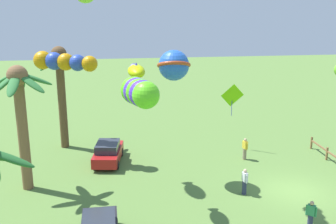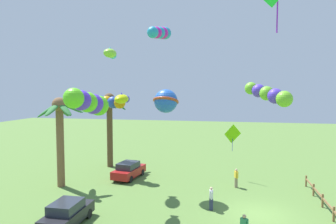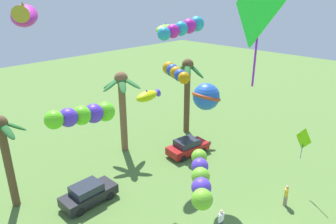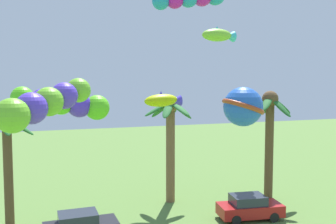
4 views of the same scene
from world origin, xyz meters
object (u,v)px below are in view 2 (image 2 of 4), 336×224
object	(u,v)px
kite_tube_3	(160,33)
kite_fish_5	(122,99)
kite_tube_0	(269,94)
kite_ball_8	(166,101)
kite_diamond_6	(232,134)
kite_tube_1	(89,103)
spectator_2	(211,198)
kite_tube_9	(105,102)
spectator_0	(236,178)
parked_car_1	(129,170)
kite_fish_7	(110,53)
palm_tree_2	(60,124)
parked_car_0	(67,213)
palm_tree_1	(110,115)

from	to	relation	value
kite_tube_3	kite_fish_5	xyz separation A→B (m)	(-0.43, 2.63, -4.53)
kite_tube_0	kite_ball_8	distance (m)	11.16
kite_diamond_6	kite_tube_1	bearing A→B (deg)	148.26
spectator_2	kite_tube_9	bearing A→B (deg)	55.77
kite_tube_3	kite_diamond_6	bearing A→B (deg)	-33.75
spectator_0	kite_tube_0	size ratio (longest dim) A/B	0.77
kite_tube_9	kite_tube_0	bearing A→B (deg)	-134.31
parked_car_1	kite_fish_7	size ratio (longest dim) A/B	1.69
parked_car_1	kite_tube_3	distance (m)	13.43
kite_fish_5	kite_tube_1	bearing A→B (deg)	177.80
palm_tree_2	kite_fish_5	xyz separation A→B (m)	(-2.75, -6.56, 2.20)
kite_tube_3	kite_tube_0	bearing A→B (deg)	-133.94
kite_fish_5	kite_diamond_6	distance (m)	11.54
parked_car_0	parked_car_1	distance (m)	10.20
kite_tube_0	kite_fish_5	xyz separation A→B (m)	(5.81, 9.10, -0.42)
parked_car_0	spectator_2	bearing A→B (deg)	-63.40
parked_car_0	parked_car_1	xyz separation A→B (m)	(10.19, -0.36, 0.00)
palm_tree_1	kite_tube_9	bearing A→B (deg)	-167.58
kite_tube_3	palm_tree_1	bearing A→B (deg)	39.13
palm_tree_2	spectator_2	bearing A→B (deg)	-101.36
kite_fish_5	kite_tube_9	xyz separation A→B (m)	(7.52, 4.56, -0.52)
spectator_0	kite_fish_7	distance (m)	14.96
spectator_0	kite_tube_9	world-z (taller)	kite_tube_9
spectator_0	kite_tube_3	size ratio (longest dim) A/B	0.49
spectator_0	kite_tube_0	bearing A→B (deg)	-174.33
kite_ball_8	kite_tube_9	xyz separation A→B (m)	(4.40, 7.02, -0.27)
kite_tube_3	kite_tube_9	xyz separation A→B (m)	(7.09, 7.19, -5.05)
palm_tree_1	spectator_2	size ratio (longest dim) A/B	4.93
palm_tree_1	kite_tube_3	bearing A→B (deg)	-140.87
kite_fish_7	kite_ball_8	xyz separation A→B (m)	(-1.33, -5.12, -3.99)
palm_tree_1	kite_ball_8	bearing A→B (deg)	-131.97
palm_tree_1	kite_fish_5	world-z (taller)	kite_fish_5
kite_fish_5	kite_ball_8	world-z (taller)	kite_ball_8
palm_tree_1	kite_tube_3	distance (m)	13.88
kite_diamond_6	kite_tube_9	distance (m)	12.55
parked_car_1	spectator_2	world-z (taller)	spectator_2
spectator_2	kite_tube_3	distance (m)	11.81
kite_tube_3	kite_diamond_6	size ratio (longest dim) A/B	1.30
parked_car_0	kite_tube_3	bearing A→B (deg)	-46.88
parked_car_1	kite_ball_8	bearing A→B (deg)	-126.41
kite_tube_0	kite_tube_9	world-z (taller)	kite_tube_0
kite_tube_0	kite_ball_8	bearing A→B (deg)	36.63
palm_tree_1	parked_car_0	world-z (taller)	palm_tree_1
spectator_2	kite_tube_0	distance (m)	9.75
palm_tree_2	parked_car_1	world-z (taller)	palm_tree_2
palm_tree_1	kite_tube_0	world-z (taller)	kite_tube_0
palm_tree_1	kite_fish_7	bearing A→B (deg)	-156.07
spectator_0	kite_diamond_6	size ratio (longest dim) A/B	0.64
palm_tree_2	kite_tube_9	bearing A→B (deg)	-22.71
kite_tube_0	kite_fish_7	xyz separation A→B (m)	(10.26, 11.76, 3.32)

